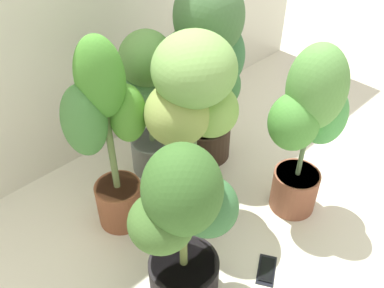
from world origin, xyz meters
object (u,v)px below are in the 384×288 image
at_px(potted_plant_front_left, 184,222).
at_px(potted_plant_center, 193,112).
at_px(potted_plant_back_center, 150,96).
at_px(potted_plant_front_right, 309,123).
at_px(potted_plant_back_left, 107,133).
at_px(cell_phone, 266,270).
at_px(potted_plant_back_right, 209,59).

height_order(potted_plant_front_left, potted_plant_center, potted_plant_center).
bearing_deg(potted_plant_back_center, potted_plant_front_right, -65.84).
bearing_deg(potted_plant_front_left, potted_plant_center, 41.66).
xyz_separation_m(potted_plant_front_right, potted_plant_front_left, (-0.66, 0.03, -0.08)).
distance_m(potted_plant_back_center, potted_plant_back_left, 0.37).
height_order(potted_plant_front_right, cell_phone, potted_plant_front_right).
relative_size(potted_plant_front_left, potted_plant_back_center, 0.94).
height_order(potted_plant_back_right, potted_plant_center, potted_plant_back_right).
distance_m(potted_plant_front_left, potted_plant_center, 0.44).
bearing_deg(potted_plant_front_right, potted_plant_back_center, 114.16).
distance_m(potted_plant_back_right, potted_plant_back_center, 0.31).
relative_size(potted_plant_front_right, potted_plant_back_left, 0.92).
relative_size(potted_plant_back_center, cell_phone, 4.68).
bearing_deg(potted_plant_center, potted_plant_back_left, 145.83).
xyz_separation_m(potted_plant_back_right, potted_plant_back_left, (-0.60, -0.05, -0.07)).
distance_m(potted_plant_center, potted_plant_back_left, 0.33).
relative_size(potted_plant_back_right, potted_plant_back_left, 1.06).
bearing_deg(potted_plant_back_center, potted_plant_center, -100.26).
relative_size(potted_plant_front_left, potted_plant_center, 0.81).
xyz_separation_m(potted_plant_front_left, cell_phone, (0.29, -0.17, -0.39)).
xyz_separation_m(potted_plant_front_right, potted_plant_back_center, (-0.29, 0.64, -0.04)).
xyz_separation_m(potted_plant_back_right, potted_plant_back_center, (-0.27, 0.11, -0.13)).
bearing_deg(potted_plant_back_right, potted_plant_front_left, -141.45).
bearing_deg(potted_plant_center, potted_plant_front_right, -40.96).
bearing_deg(potted_plant_front_right, cell_phone, -158.82).
bearing_deg(cell_phone, potted_plant_front_right, 80.56).
relative_size(potted_plant_back_right, potted_plant_back_center, 1.27).
bearing_deg(potted_plant_back_right, potted_plant_front_right, -87.54).
height_order(potted_plant_back_right, potted_plant_front_right, potted_plant_back_right).
bearing_deg(potted_plant_back_left, potted_plant_back_center, 24.62).
relative_size(potted_plant_back_right, potted_plant_front_right, 1.15).
relative_size(potted_plant_back_right, potted_plant_center, 1.09).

